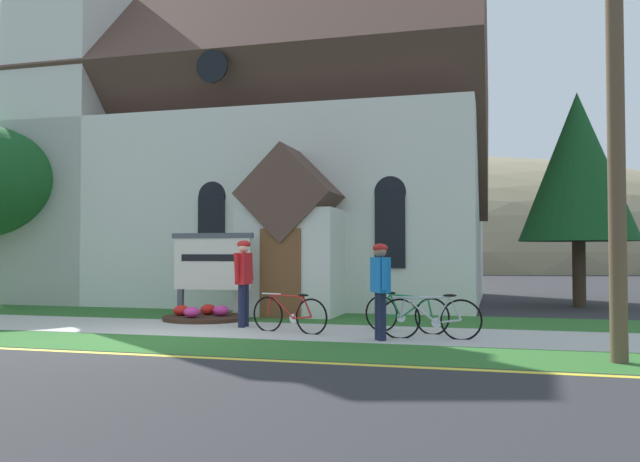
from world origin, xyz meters
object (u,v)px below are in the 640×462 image
Objects in this scene: bicycle_green at (406,313)px; roadside_conifer at (578,167)px; cyclist_in_yellow_jersey at (244,275)px; church_sign at (212,264)px; bicycle_white at (290,314)px; cyclist_in_green_jersey at (380,283)px; utility_pole at (607,19)px; bicycle_blue at (431,318)px.

roadside_conifer is (3.96, 7.27, 3.61)m from bicycle_green.
bicycle_green is 0.95× the size of cyclist_in_yellow_jersey.
church_sign is 1.12× the size of cyclist_in_yellow_jersey.
church_sign is 1.22× the size of bicycle_white.
cyclist_in_green_jersey is 0.19× the size of utility_pole.
bicycle_green is 3.42m from cyclist_in_yellow_jersey.
bicycle_blue is (5.25, -2.30, -0.90)m from church_sign.
bicycle_green is at bearing 16.40° from bicycle_white.
bicycle_white is at bearing 175.50° from bicycle_blue.
bicycle_white is 2.70m from bicycle_blue.
bicycle_blue is at bearing 146.06° from utility_pole.
utility_pole reaches higher than bicycle_green.
cyclist_in_yellow_jersey is at bearing 157.12° from cyclist_in_green_jersey.
utility_pole is at bearing -39.25° from bicycle_green.
church_sign is 5.20m from cyclist_in_green_jersey.
bicycle_green is (2.14, 0.63, 0.00)m from bicycle_white.
bicycle_green is 1.43m from cyclist_in_green_jersey.
bicycle_blue is 1.12m from cyclist_in_green_jersey.
church_sign is at bearing 156.37° from bicycle_blue.
cyclist_in_yellow_jersey is at bearing 157.82° from utility_pole.
roadside_conifer is at bearing 33.86° from church_sign.
cyclist_in_yellow_jersey is at bearing 151.04° from bicycle_white.
bicycle_green is 9.03m from roadside_conifer.
bicycle_white is 0.91× the size of bicycle_blue.
cyclist_in_yellow_jersey reaches higher than bicycle_green.
utility_pole reaches higher than roadside_conifer.
bicycle_blue is 9.50m from roadside_conifer.
bicycle_blue is at bearing -23.63° from church_sign.
roadside_conifer is at bearing 52.31° from bicycle_white.
cyclist_in_yellow_jersey is 10.69m from roadside_conifer.
bicycle_white is 0.92× the size of cyclist_in_yellow_jersey.
cyclist_in_yellow_jersey is (1.35, -1.42, -0.21)m from church_sign.
bicycle_white is 2.07m from cyclist_in_green_jersey.
cyclist_in_yellow_jersey is 0.29× the size of roadside_conifer.
cyclist_in_green_jersey is (4.42, -2.72, -0.28)m from church_sign.
church_sign reaches higher than cyclist_in_green_jersey.
bicycle_white is 0.19× the size of utility_pole.
roadside_conifer is (4.24, 8.53, 2.98)m from cyclist_in_green_jersey.
bicycle_white is 1.55m from cyclist_in_yellow_jersey.
bicycle_blue is 1.06× the size of cyclist_in_green_jersey.
cyclist_in_yellow_jersey is at bearing 179.34° from bicycle_green.
utility_pole reaches higher than bicycle_white.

